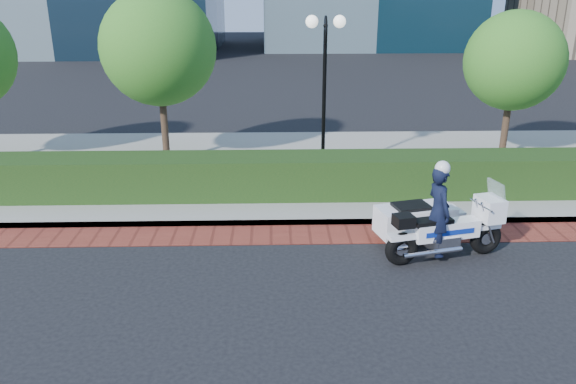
{
  "coord_description": "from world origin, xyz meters",
  "views": [
    {
      "loc": [
        -0.35,
        -9.51,
        5.01
      ],
      "look_at": [
        -0.05,
        1.46,
        1.0
      ],
      "focal_mm": 35.0,
      "sensor_mm": 36.0,
      "label": 1
    }
  ],
  "objects_px": {
    "police_motorcycle": "(432,220)",
    "lamppost": "(325,71)",
    "tree_c": "(514,61)",
    "tree_b": "(159,48)"
  },
  "relations": [
    {
      "from": "tree_b",
      "to": "police_motorcycle",
      "type": "bearing_deg",
      "value": -43.23
    },
    {
      "from": "police_motorcycle",
      "to": "tree_b",
      "type": "bearing_deg",
      "value": 122.92
    },
    {
      "from": "tree_c",
      "to": "police_motorcycle",
      "type": "height_order",
      "value": "tree_c"
    },
    {
      "from": "lamppost",
      "to": "tree_c",
      "type": "height_order",
      "value": "tree_c"
    },
    {
      "from": "tree_b",
      "to": "police_motorcycle",
      "type": "relative_size",
      "value": 1.97
    },
    {
      "from": "lamppost",
      "to": "tree_c",
      "type": "distance_m",
      "value": 5.65
    },
    {
      "from": "tree_c",
      "to": "police_motorcycle",
      "type": "distance_m",
      "value": 7.36
    },
    {
      "from": "lamppost",
      "to": "police_motorcycle",
      "type": "distance_m",
      "value": 5.42
    },
    {
      "from": "tree_b",
      "to": "tree_c",
      "type": "height_order",
      "value": "tree_b"
    },
    {
      "from": "police_motorcycle",
      "to": "lamppost",
      "type": "bearing_deg",
      "value": 97.23
    }
  ]
}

